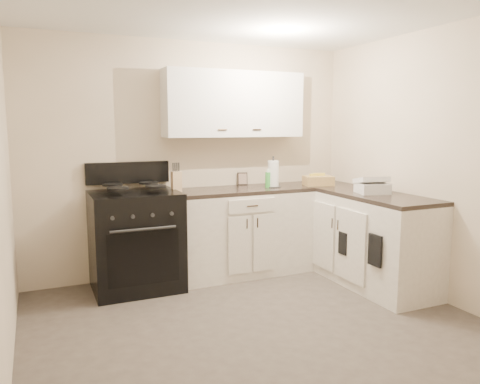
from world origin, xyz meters
name	(u,v)px	position (x,y,z in m)	size (l,w,h in m)	color
floor	(267,334)	(0.00, 0.00, 0.00)	(3.60, 3.60, 0.00)	#473F38
wall_back	(193,159)	(0.00, 1.80, 1.25)	(3.60, 3.60, 0.00)	beige
wall_right	(447,166)	(1.80, 0.00, 1.25)	(3.60, 3.60, 0.00)	beige
wall_front	(479,219)	(0.00, -1.80, 1.25)	(3.60, 3.60, 0.00)	beige
base_cabinets_back	(240,233)	(0.43, 1.50, 0.45)	(1.55, 0.60, 0.90)	white
base_cabinets_right	(357,236)	(1.50, 0.85, 0.45)	(0.60, 1.90, 0.90)	white
countertop_back	(240,190)	(0.43, 1.50, 0.92)	(1.55, 0.60, 0.04)	black
countertop_right	(359,192)	(1.50, 0.85, 0.92)	(0.60, 1.90, 0.04)	black
upper_cabinets	(234,104)	(0.43, 1.65, 1.84)	(1.55, 0.30, 0.70)	white
stove	(136,243)	(-0.71, 1.48, 0.46)	(0.85, 0.72, 1.02)	black
knife_block	(176,182)	(-0.27, 1.53, 1.04)	(0.10, 0.09, 0.21)	tan
paper_towel	(273,174)	(0.81, 1.45, 1.09)	(0.12, 0.12, 0.29)	white
soap_bottle	(268,180)	(0.73, 1.44, 1.02)	(0.06, 0.06, 0.17)	green
picture_frame	(242,179)	(0.57, 1.76, 1.01)	(0.11, 0.02, 0.14)	black
wicker_basket	(318,181)	(1.35, 1.39, 0.99)	(0.32, 0.21, 0.11)	tan
countertop_grill	(372,188)	(1.49, 0.63, 0.99)	(0.29, 0.27, 0.11)	white
glass_jar	(371,186)	(1.49, 0.65, 1.01)	(0.08, 0.08, 0.14)	silver
oven_mitt_near	(375,250)	(1.18, 0.18, 0.50)	(0.02, 0.17, 0.29)	black
oven_mitt_far	(343,243)	(1.18, 0.66, 0.45)	(0.02, 0.13, 0.22)	black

